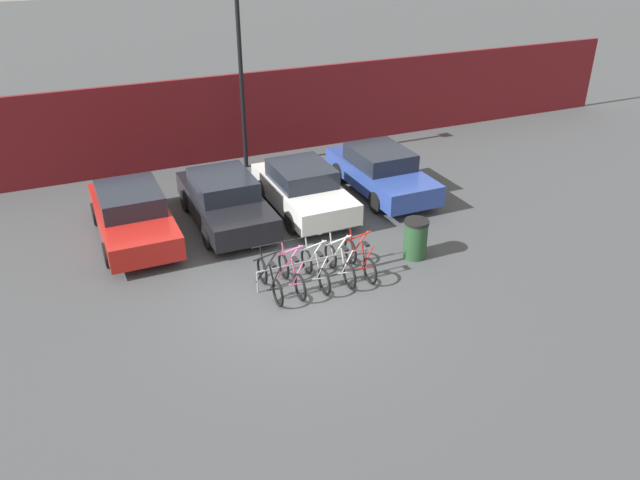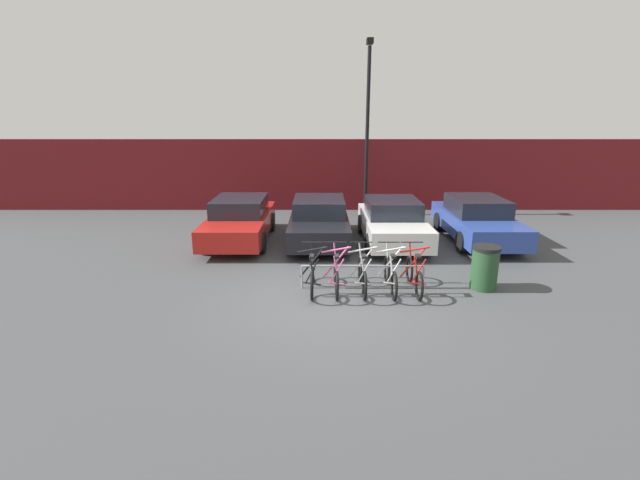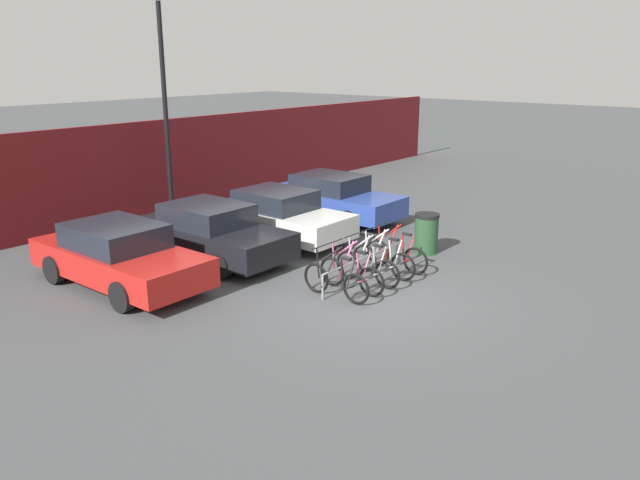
{
  "view_description": "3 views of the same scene",
  "coord_description": "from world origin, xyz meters",
  "px_view_note": "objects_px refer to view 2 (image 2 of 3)",
  "views": [
    {
      "loc": [
        -4.33,
        -11.13,
        7.92
      ],
      "look_at": [
        0.95,
        0.72,
        1.02
      ],
      "focal_mm": 35.0,
      "sensor_mm": 36.0,
      "label": 1
    },
    {
      "loc": [
        -0.23,
        -8.66,
        3.88
      ],
      "look_at": [
        -0.22,
        1.29,
        1.0
      ],
      "focal_mm": 24.0,
      "sensor_mm": 36.0,
      "label": 2
    },
    {
      "loc": [
        -10.09,
        -6.92,
        4.85
      ],
      "look_at": [
        0.17,
        1.42,
        0.97
      ],
      "focal_mm": 35.0,
      "sensor_mm": 36.0,
      "label": 3
    }
  ],
  "objects_px": {
    "car_white": "(392,222)",
    "trash_bin": "(484,267)",
    "car_black": "(318,221)",
    "bicycle_black": "(312,275)",
    "bicycle_silver": "(362,275)",
    "lamp_post": "(367,122)",
    "bicycle_white": "(390,275)",
    "bicycle_red": "(414,275)",
    "bicycle_pink": "(336,275)",
    "car_red": "(240,220)",
    "car_blue": "(476,220)",
    "bike_rack": "(362,269)"
  },
  "relations": [
    {
      "from": "car_white",
      "to": "trash_bin",
      "type": "bearing_deg",
      "value": -67.72
    },
    {
      "from": "car_black",
      "to": "trash_bin",
      "type": "bearing_deg",
      "value": -45.49
    },
    {
      "from": "bicycle_black",
      "to": "bicycle_silver",
      "type": "bearing_deg",
      "value": 2.78
    },
    {
      "from": "bicycle_black",
      "to": "lamp_post",
      "type": "height_order",
      "value": "lamp_post"
    },
    {
      "from": "bicycle_white",
      "to": "lamp_post",
      "type": "relative_size",
      "value": 0.26
    },
    {
      "from": "bicycle_black",
      "to": "trash_bin",
      "type": "distance_m",
      "value": 4.0
    },
    {
      "from": "bicycle_red",
      "to": "bicycle_white",
      "type": "bearing_deg",
      "value": 179.26
    },
    {
      "from": "bicycle_black",
      "to": "car_white",
      "type": "distance_m",
      "value": 4.62
    },
    {
      "from": "bicycle_silver",
      "to": "car_white",
      "type": "bearing_deg",
      "value": 73.81
    },
    {
      "from": "bicycle_black",
      "to": "lamp_post",
      "type": "distance_m",
      "value": 8.86
    },
    {
      "from": "bicycle_red",
      "to": "car_black",
      "type": "xyz_separation_m",
      "value": [
        -2.19,
        4.06,
        0.31
      ]
    },
    {
      "from": "bicycle_pink",
      "to": "car_red",
      "type": "xyz_separation_m",
      "value": [
        -2.94,
        4.16,
        0.31
      ]
    },
    {
      "from": "bicycle_white",
      "to": "car_black",
      "type": "bearing_deg",
      "value": 114.17
    },
    {
      "from": "bicycle_black",
      "to": "car_black",
      "type": "xyz_separation_m",
      "value": [
        0.14,
        4.06,
        0.31
      ]
    },
    {
      "from": "bicycle_silver",
      "to": "car_black",
      "type": "bearing_deg",
      "value": 106.26
    },
    {
      "from": "bicycle_red",
      "to": "trash_bin",
      "type": "xyz_separation_m",
      "value": [
        1.66,
        0.14,
        0.14
      ]
    },
    {
      "from": "lamp_post",
      "to": "bicycle_black",
      "type": "bearing_deg",
      "value": -104.2
    },
    {
      "from": "bicycle_pink",
      "to": "car_blue",
      "type": "height_order",
      "value": "car_blue"
    },
    {
      "from": "bicycle_red",
      "to": "car_blue",
      "type": "bearing_deg",
      "value": 54.79
    },
    {
      "from": "bicycle_silver",
      "to": "car_red",
      "type": "distance_m",
      "value": 5.47
    },
    {
      "from": "bicycle_black",
      "to": "lamp_post",
      "type": "relative_size",
      "value": 0.26
    },
    {
      "from": "bicycle_black",
      "to": "bicycle_pink",
      "type": "distance_m",
      "value": 0.55
    },
    {
      "from": "bicycle_white",
      "to": "trash_bin",
      "type": "distance_m",
      "value": 2.21
    },
    {
      "from": "bicycle_red",
      "to": "bike_rack",
      "type": "bearing_deg",
      "value": 172.02
    },
    {
      "from": "bicycle_pink",
      "to": "bike_rack",
      "type": "bearing_deg",
      "value": 15.86
    },
    {
      "from": "bike_rack",
      "to": "car_black",
      "type": "xyz_separation_m",
      "value": [
        -1.02,
        3.91,
        0.22
      ]
    },
    {
      "from": "bicycle_silver",
      "to": "car_blue",
      "type": "xyz_separation_m",
      "value": [
        4.07,
        4.19,
        0.31
      ]
    },
    {
      "from": "bicycle_red",
      "to": "car_blue",
      "type": "height_order",
      "value": "car_blue"
    },
    {
      "from": "bike_rack",
      "to": "lamp_post",
      "type": "distance_m",
      "value": 8.5
    },
    {
      "from": "car_blue",
      "to": "bicycle_red",
      "type": "bearing_deg",
      "value": -124.47
    },
    {
      "from": "bike_rack",
      "to": "bicycle_black",
      "type": "relative_size",
      "value": 1.69
    },
    {
      "from": "car_black",
      "to": "car_blue",
      "type": "distance_m",
      "value": 5.07
    },
    {
      "from": "lamp_post",
      "to": "car_white",
      "type": "bearing_deg",
      "value": -83.82
    },
    {
      "from": "bicycle_pink",
      "to": "trash_bin",
      "type": "relative_size",
      "value": 1.66
    },
    {
      "from": "car_black",
      "to": "trash_bin",
      "type": "xyz_separation_m",
      "value": [
        3.85,
        -3.92,
        -0.17
      ]
    },
    {
      "from": "car_white",
      "to": "car_blue",
      "type": "xyz_separation_m",
      "value": [
        2.76,
        0.29,
        0.0
      ]
    },
    {
      "from": "bicycle_pink",
      "to": "car_black",
      "type": "bearing_deg",
      "value": 98.1
    },
    {
      "from": "car_red",
      "to": "car_blue",
      "type": "xyz_separation_m",
      "value": [
        7.6,
        0.03,
        -0.0
      ]
    },
    {
      "from": "bicycle_white",
      "to": "trash_bin",
      "type": "bearing_deg",
      "value": 5.85
    },
    {
      "from": "bike_rack",
      "to": "car_black",
      "type": "bearing_deg",
      "value": 104.67
    },
    {
      "from": "bicycle_pink",
      "to": "bicycle_red",
      "type": "bearing_deg",
      "value": 2.45
    },
    {
      "from": "bicycle_red",
      "to": "car_white",
      "type": "xyz_separation_m",
      "value": [
        0.12,
        3.9,
        0.31
      ]
    },
    {
      "from": "bicycle_silver",
      "to": "car_white",
      "type": "relative_size",
      "value": 0.41
    },
    {
      "from": "bicycle_pink",
      "to": "lamp_post",
      "type": "xyz_separation_m",
      "value": [
        1.47,
        7.97,
        3.31
      ]
    },
    {
      "from": "bicycle_black",
      "to": "lamp_post",
      "type": "bearing_deg",
      "value": 78.58
    },
    {
      "from": "bicycle_white",
      "to": "car_black",
      "type": "distance_m",
      "value": 4.4
    },
    {
      "from": "bike_rack",
      "to": "lamp_post",
      "type": "height_order",
      "value": "lamp_post"
    },
    {
      "from": "lamp_post",
      "to": "bike_rack",
      "type": "bearing_deg",
      "value": -96.19
    },
    {
      "from": "car_red",
      "to": "car_blue",
      "type": "distance_m",
      "value": 7.6
    },
    {
      "from": "bicycle_pink",
      "to": "lamp_post",
      "type": "distance_m",
      "value": 8.76
    }
  ]
}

